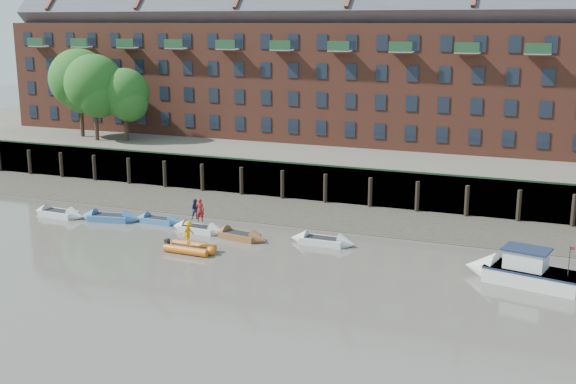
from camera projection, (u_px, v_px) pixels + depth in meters
The scene contains 18 objects.
ground at pixel (176, 282), 43.52m from camera, with size 220.00×220.00×0.00m, color #5C574F.
foreshore at pixel (287, 211), 59.77m from camera, with size 110.00×8.00×0.50m, color #3D382F.
mud_band at pixel (271, 222), 56.70m from camera, with size 110.00×1.60×0.10m, color #4C4336.
river_wall at pixel (306, 182), 63.35m from camera, with size 110.00×1.23×3.30m.
bank_terrace at pixel (352, 156), 75.64m from camera, with size 110.00×28.00×3.20m, color #5E594D.
apartment_terrace at pixel (357, 47), 73.95m from camera, with size 80.60×15.56×20.98m.
tree_cluster at pixel (94, 84), 75.44m from camera, with size 11.76×7.74×9.40m.
rowboat_0 at pixel (59, 214), 58.17m from camera, with size 4.94×1.66×1.41m.
rowboat_1 at pixel (110, 218), 56.92m from camera, with size 5.19×2.34×1.45m.
rowboat_2 at pixel (159, 220), 56.32m from camera, with size 4.18×1.24×1.21m.
rowboat_3 at pixel (198, 229), 53.89m from camera, with size 4.58×1.61×1.31m.
rowboat_4 at pixel (240, 236), 52.17m from camera, with size 4.69×2.07×1.32m.
rowboat_5 at pixel (323, 241), 50.92m from camera, with size 4.80×1.41×1.39m.
rib_tender at pixel (192, 248), 49.17m from camera, with size 3.61×1.77×0.62m.
motor_launch at pixel (513, 270), 43.55m from camera, with size 7.16×3.57×2.83m.
person_rower_a at pixel (200, 210), 53.38m from camera, with size 0.64×0.42×1.74m, color maroon.
person_rower_b at pixel (196, 209), 53.88m from camera, with size 0.77×0.60×1.58m, color #19233F.
person_rib_crew at pixel (188, 232), 48.94m from camera, with size 1.05×0.60×1.62m, color orange.
Camera 1 is at (21.63, -35.58, 15.36)m, focal length 45.00 mm.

